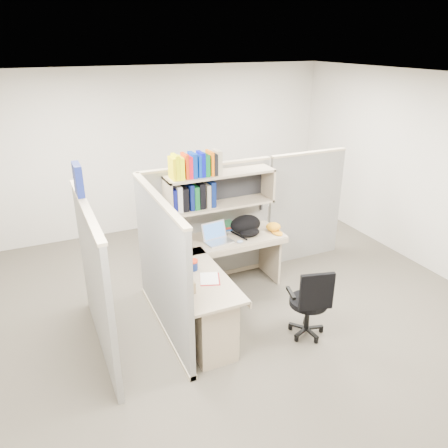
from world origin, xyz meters
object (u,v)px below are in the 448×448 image
desk (215,300)px  laptop (219,233)px  backpack (247,226)px  snack_canister (193,265)px  task_chair (309,313)px

desk → laptop: laptop is taller
backpack → snack_canister: (-0.98, -0.59, -0.06)m
laptop → backpack: backpack is taller
desk → snack_canister: size_ratio=14.87×
laptop → snack_canister: size_ratio=2.84×
desk → backpack: bearing=45.3°
desk → task_chair: size_ratio=1.98×
task_chair → backpack: bearing=94.1°
snack_canister → desk: bearing=-57.6°
laptop → task_chair: bearing=-74.5°
laptop → backpack: 0.44m
laptop → desk: bearing=-124.2°
backpack → task_chair: backpack is taller
laptop → snack_canister: laptop is taller
snack_canister → task_chair: (1.07, -0.73, -0.48)m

